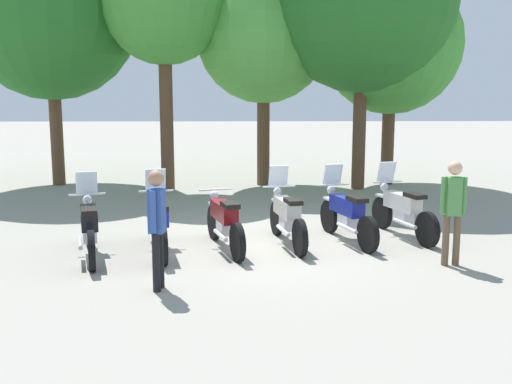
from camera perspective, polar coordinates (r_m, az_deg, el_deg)
ground_plane at (r=10.87m, az=0.05°, el=-5.13°), size 80.00×80.00×0.00m
motorcycle_0 at (r=10.47m, az=-15.37°, el=-3.15°), size 0.81×2.14×1.37m
motorcycle_1 at (r=10.56m, az=-9.08°, el=-2.82°), size 0.71×2.16×1.37m
motorcycle_2 at (r=10.60m, az=-3.00°, el=-2.74°), size 0.85×2.12×0.99m
motorcycle_3 at (r=10.93m, az=2.89°, el=-2.28°), size 0.70×2.17×1.37m
motorcycle_4 at (r=11.24m, az=8.48°, el=-2.03°), size 0.85×2.12×1.37m
motorcycle_5 at (r=11.79m, az=13.55°, el=-1.64°), size 0.86×2.12×1.37m
person_0 at (r=8.48m, az=-9.26°, el=-2.67°), size 0.26×0.41×1.69m
person_1 at (r=10.02m, az=17.99°, el=-1.17°), size 0.40×0.24×1.67m
tree_0 at (r=18.51m, az=-18.76°, el=15.75°), size 4.93×4.93×7.35m
tree_1 at (r=16.87m, az=-8.64°, el=17.07°), size 3.29×3.29×6.65m
tree_2 at (r=17.52m, az=0.71°, el=14.38°), size 3.76×3.76×6.10m
tree_4 at (r=18.07m, az=12.57°, el=13.39°), size 3.98×3.98×6.01m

